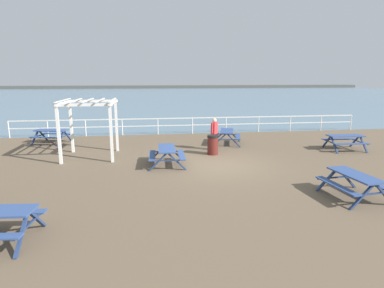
{
  "coord_description": "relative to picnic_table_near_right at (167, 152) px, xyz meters",
  "views": [
    {
      "loc": [
        -2.85,
        -12.79,
        3.72
      ],
      "look_at": [
        -0.99,
        0.72,
        0.8
      ],
      "focal_mm": 29.35,
      "sensor_mm": 36.0,
      "label": 1
    }
  ],
  "objects": [
    {
      "name": "distant_shoreline",
      "position": [
        2.14,
        95.51,
        -0.58
      ],
      "size": [
        142.0,
        6.0,
        1.8
      ],
      "primitive_type": "cube",
      "color": "#4C4C47",
      "rests_on": "ground"
    },
    {
      "name": "ground_plane",
      "position": [
        2.14,
        -0.24,
        -0.68
      ],
      "size": [
        30.0,
        24.0,
        0.2
      ],
      "primitive_type": "cube",
      "color": "brown"
    },
    {
      "name": "seaward_railing",
      "position": [
        2.14,
        7.51,
        0.18
      ],
      "size": [
        23.07,
        0.07,
        1.08
      ],
      "color": "white",
      "rests_on": "ground"
    },
    {
      "name": "picnic_table_seaward",
      "position": [
        9.34,
        1.66,
        0.0
      ],
      "size": [
        1.87,
        1.62,
        0.8
      ],
      "rotation": [
        0.0,
        0.0,
        -0.05
      ],
      "color": "#334C84",
      "rests_on": "ground"
    },
    {
      "name": "picnic_table_far_right",
      "position": [
        -6.26,
        5.49,
        0.0
      ],
      "size": [
        2.15,
        1.94,
        0.8
      ],
      "rotation": [
        0.0,
        0.0,
        -0.28
      ],
      "color": "#334C84",
      "rests_on": "ground"
    },
    {
      "name": "picnic_table_far_left",
      "position": [
        5.58,
        -4.5,
        0.0
      ],
      "size": [
        1.7,
        1.94,
        0.8
      ],
      "rotation": [
        0.0,
        0.0,
        1.67
      ],
      "color": "#334C84",
      "rests_on": "ground"
    },
    {
      "name": "lattice_pergola",
      "position": [
        -3.47,
        1.95,
        1.41
      ],
      "size": [
        2.46,
        2.58,
        2.7
      ],
      "rotation": [
        0.0,
        0.0,
        -0.01
      ],
      "color": "white",
      "rests_on": "ground"
    },
    {
      "name": "sea_band",
      "position": [
        2.14,
        52.51,
        -0.58
      ],
      "size": [
        142.0,
        90.0,
        0.01
      ],
      "primitive_type": "cube",
      "color": "slate",
      "rests_on": "ground"
    },
    {
      "name": "litter_bin",
      "position": [
        2.34,
        1.64,
        -0.1
      ],
      "size": [
        0.55,
        0.55,
        0.95
      ],
      "color": "#591E19",
      "rests_on": "ground"
    },
    {
      "name": "picnic_table_corner",
      "position": [
        3.61,
        3.93,
        0.0
      ],
      "size": [
        1.92,
        2.13,
        0.8
      ],
      "rotation": [
        0.0,
        0.0,
        1.31
      ],
      "color": "#334C84",
      "rests_on": "ground"
    },
    {
      "name": "picnic_table_near_right",
      "position": [
        0.0,
        0.0,
        0.0
      ],
      "size": [
        1.59,
        1.84,
        0.8
      ],
      "rotation": [
        0.0,
        0.0,
        1.54
      ],
      "color": "#334C84",
      "rests_on": "ground"
    },
    {
      "name": "visitor",
      "position": [
        2.6,
        2.59,
        0.36
      ],
      "size": [
        0.39,
        0.42,
        1.66
      ],
      "rotation": [
        0.0,
        0.0,
        5.56
      ],
      "color": "#1E2338",
      "rests_on": "ground"
    }
  ]
}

